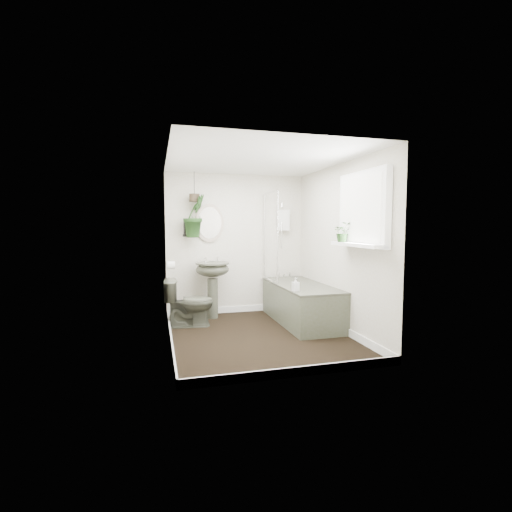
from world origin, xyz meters
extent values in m
cube|color=black|center=(0.00, 0.00, -0.01)|extent=(2.30, 2.80, 0.02)
cube|color=white|center=(0.00, 0.00, 2.31)|extent=(2.30, 2.80, 0.02)
cube|color=silver|center=(0.00, 1.41, 1.15)|extent=(2.30, 0.02, 2.30)
cube|color=silver|center=(0.00, -1.41, 1.15)|extent=(2.30, 0.02, 2.30)
cube|color=silver|center=(-1.16, 0.00, 1.15)|extent=(0.02, 2.80, 2.30)
cube|color=silver|center=(1.16, 0.00, 1.15)|extent=(0.02, 2.80, 2.30)
cube|color=white|center=(0.00, 0.00, 0.05)|extent=(2.30, 2.80, 0.10)
cube|color=white|center=(0.80, 1.34, 1.55)|extent=(0.20, 0.10, 0.35)
ellipsoid|color=#B9A692|center=(-0.45, 1.37, 1.50)|extent=(0.46, 0.03, 0.62)
cylinder|color=black|center=(-0.85, 1.36, 1.40)|extent=(0.04, 0.04, 0.22)
cylinder|color=white|center=(-1.10, 0.70, 0.90)|extent=(0.11, 0.11, 0.11)
cube|color=white|center=(1.09, -0.70, 1.65)|extent=(0.08, 1.00, 0.90)
cube|color=white|center=(1.02, -0.70, 1.23)|extent=(0.18, 1.00, 0.04)
cube|color=white|center=(1.04, -0.70, 1.65)|extent=(0.01, 0.86, 0.76)
imported|color=#3D4034|center=(-0.85, 0.72, 0.35)|extent=(0.72, 0.46, 0.70)
imported|color=black|center=(0.99, -0.40, 1.38)|extent=(0.28, 0.26, 0.25)
imported|color=black|center=(-0.70, 1.25, 1.61)|extent=(0.48, 0.46, 0.68)
imported|color=#2E2B2B|center=(0.51, -0.01, 0.67)|extent=(0.08, 0.09, 0.18)
cylinder|color=#342A1D|center=(-0.70, 1.25, 1.89)|extent=(0.16, 0.16, 0.12)
camera|label=1|loc=(-1.30, -4.64, 1.46)|focal=26.00mm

